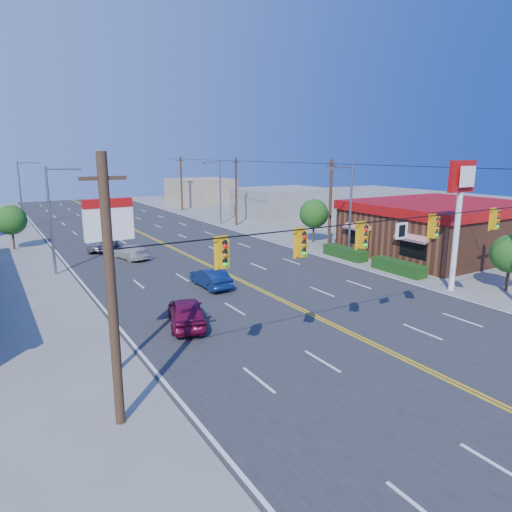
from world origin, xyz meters
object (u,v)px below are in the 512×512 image
car_magenta (187,313)px  car_blue (211,279)px  kfc_pylon (460,199)px  car_silver (103,244)px  kfc (439,227)px  signal_span (380,246)px  car_white (130,252)px  pizza_hut_sign (111,249)px

car_magenta → car_blue: (4.12, 5.69, -0.10)m
kfc_pylon → car_silver: size_ratio=1.81×
kfc_pylon → car_magenta: size_ratio=1.92×
kfc → car_blue: bearing=178.2°
kfc_pylon → car_silver: bearing=124.0°
kfc → kfc_pylon: kfc_pylon is taller
car_silver → kfc_pylon: bearing=146.2°
signal_span → kfc_pylon: signal_span is taller
car_silver → signal_span: bearing=123.4°
car_blue → car_silver: (-3.32, 16.22, -0.00)m
kfc → car_blue: 22.50m
car_blue → car_magenta: bearing=53.6°
car_silver → kfc: bearing=168.9°
signal_span → car_silver: bearing=101.2°
kfc_pylon → car_silver: 30.58m
car_magenta → car_white: bearing=-79.1°
pizza_hut_sign → car_white: (6.28, 20.03, -4.57)m
car_white → car_blue: bearing=86.9°
signal_span → car_white: signal_span is taller
car_magenta → kfc: bearing=-152.1°
pizza_hut_sign → car_silver: 25.87m
car_magenta → kfc_pylon: bearing=-172.4°
signal_span → car_blue: 13.62m
signal_span → pizza_hut_sign: signal_span is taller
signal_span → car_magenta: (-6.52, 7.04, -4.13)m
car_silver → car_white: bearing=125.1°
pizza_hut_sign → car_white: size_ratio=1.62×
signal_span → car_white: bearing=100.8°
signal_span → kfc: size_ratio=1.49×
kfc → pizza_hut_sign: bearing=-165.5°
signal_span → kfc: (20.02, 12.00, -2.51)m
kfc → pizza_hut_sign: pizza_hut_sign is taller
signal_span → car_white: (-4.60, 24.03, -4.27)m
car_white → car_silver: car_silver is taller
kfc → car_blue: size_ratio=4.09×
car_magenta → car_silver: (0.80, 21.91, -0.10)m
kfc → car_magenta: (-26.54, -4.96, -1.63)m
pizza_hut_sign → kfc: bearing=14.5°
kfc → car_magenta: bearing=-169.4°
signal_span → pizza_hut_sign: size_ratio=3.55×
signal_span → kfc: 23.47m
car_white → car_silver: (-1.12, 4.91, 0.04)m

